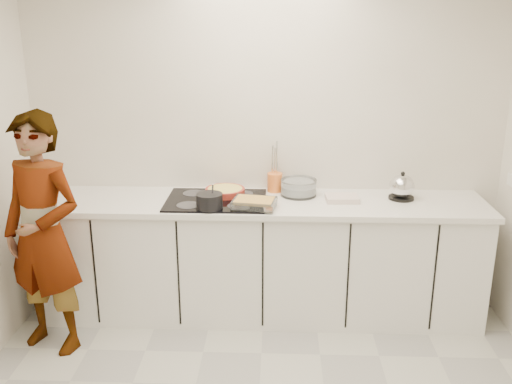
{
  "coord_description": "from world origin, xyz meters",
  "views": [
    {
      "loc": [
        0.09,
        -2.67,
        2.23
      ],
      "look_at": [
        -0.05,
        1.05,
        1.05
      ],
      "focal_mm": 40.0,
      "sensor_mm": 36.0,
      "label": 1
    }
  ],
  "objects_px": {
    "kettle": "(402,187)",
    "tart_dish": "(225,191)",
    "saucepan": "(209,201)",
    "utensil_crock": "(275,182)",
    "cook": "(43,235)",
    "mixing_bowl": "(299,188)",
    "hob": "(216,200)",
    "baking_dish": "(254,203)"
  },
  "relations": [
    {
      "from": "saucepan",
      "to": "hob",
      "type": "bearing_deg",
      "value": 82.52
    },
    {
      "from": "mixing_bowl",
      "to": "utensil_crock",
      "type": "relative_size",
      "value": 2.38
    },
    {
      "from": "saucepan",
      "to": "mixing_bowl",
      "type": "xyz_separation_m",
      "value": [
        0.63,
        0.35,
        -0.01
      ]
    },
    {
      "from": "hob",
      "to": "tart_dish",
      "type": "bearing_deg",
      "value": 65.04
    },
    {
      "from": "kettle",
      "to": "utensil_crock",
      "type": "distance_m",
      "value": 0.95
    },
    {
      "from": "tart_dish",
      "to": "kettle",
      "type": "relative_size",
      "value": 1.54
    },
    {
      "from": "saucepan",
      "to": "baking_dish",
      "type": "xyz_separation_m",
      "value": [
        0.31,
        0.03,
        -0.02
      ]
    },
    {
      "from": "hob",
      "to": "utensil_crock",
      "type": "distance_m",
      "value": 0.5
    },
    {
      "from": "kettle",
      "to": "cook",
      "type": "relative_size",
      "value": 0.14
    },
    {
      "from": "kettle",
      "to": "mixing_bowl",
      "type": "bearing_deg",
      "value": 175.59
    },
    {
      "from": "saucepan",
      "to": "cook",
      "type": "xyz_separation_m",
      "value": [
        -1.07,
        -0.3,
        -0.15
      ]
    },
    {
      "from": "baking_dish",
      "to": "mixing_bowl",
      "type": "height_order",
      "value": "mixing_bowl"
    },
    {
      "from": "saucepan",
      "to": "kettle",
      "type": "distance_m",
      "value": 1.42
    },
    {
      "from": "saucepan",
      "to": "cook",
      "type": "bearing_deg",
      "value": -164.55
    },
    {
      "from": "tart_dish",
      "to": "cook",
      "type": "relative_size",
      "value": 0.22
    },
    {
      "from": "saucepan",
      "to": "utensil_crock",
      "type": "height_order",
      "value": "saucepan"
    },
    {
      "from": "tart_dish",
      "to": "utensil_crock",
      "type": "relative_size",
      "value": 2.53
    },
    {
      "from": "baking_dish",
      "to": "kettle",
      "type": "distance_m",
      "value": 1.11
    },
    {
      "from": "mixing_bowl",
      "to": "utensil_crock",
      "type": "distance_m",
      "value": 0.2
    },
    {
      "from": "saucepan",
      "to": "mixing_bowl",
      "type": "height_order",
      "value": "saucepan"
    },
    {
      "from": "utensil_crock",
      "to": "cook",
      "type": "relative_size",
      "value": 0.09
    },
    {
      "from": "tart_dish",
      "to": "cook",
      "type": "bearing_deg",
      "value": -152.18
    },
    {
      "from": "mixing_bowl",
      "to": "saucepan",
      "type": "bearing_deg",
      "value": -150.78
    },
    {
      "from": "saucepan",
      "to": "kettle",
      "type": "height_order",
      "value": "kettle"
    },
    {
      "from": "baking_dish",
      "to": "utensil_crock",
      "type": "relative_size",
      "value": 2.27
    },
    {
      "from": "hob",
      "to": "saucepan",
      "type": "height_order",
      "value": "saucepan"
    },
    {
      "from": "mixing_bowl",
      "to": "utensil_crock",
      "type": "height_order",
      "value": "utensil_crock"
    },
    {
      "from": "utensil_crock",
      "to": "cook",
      "type": "height_order",
      "value": "cook"
    },
    {
      "from": "saucepan",
      "to": "utensil_crock",
      "type": "distance_m",
      "value": 0.64
    },
    {
      "from": "cook",
      "to": "tart_dish",
      "type": "bearing_deg",
      "value": 47.03
    },
    {
      "from": "tart_dish",
      "to": "utensil_crock",
      "type": "distance_m",
      "value": 0.4
    },
    {
      "from": "baking_dish",
      "to": "utensil_crock",
      "type": "bearing_deg",
      "value": 71.4
    },
    {
      "from": "hob",
      "to": "cook",
      "type": "xyz_separation_m",
      "value": [
        -1.09,
        -0.49,
        -0.09
      ]
    },
    {
      "from": "tart_dish",
      "to": "kettle",
      "type": "bearing_deg",
      "value": -0.76
    },
    {
      "from": "hob",
      "to": "mixing_bowl",
      "type": "xyz_separation_m",
      "value": [
        0.61,
        0.16,
        0.05
      ]
    },
    {
      "from": "kettle",
      "to": "cook",
      "type": "distance_m",
      "value": 2.53
    },
    {
      "from": "baking_dish",
      "to": "cook",
      "type": "xyz_separation_m",
      "value": [
        -1.38,
        -0.33,
        -0.13
      ]
    },
    {
      "from": "saucepan",
      "to": "mixing_bowl",
      "type": "distance_m",
      "value": 0.72
    },
    {
      "from": "mixing_bowl",
      "to": "tart_dish",
      "type": "bearing_deg",
      "value": -175.74
    },
    {
      "from": "utensil_crock",
      "to": "hob",
      "type": "bearing_deg",
      "value": -148.79
    },
    {
      "from": "kettle",
      "to": "tart_dish",
      "type": "bearing_deg",
      "value": 179.24
    },
    {
      "from": "cook",
      "to": "saucepan",
      "type": "bearing_deg",
      "value": 34.67
    }
  ]
}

